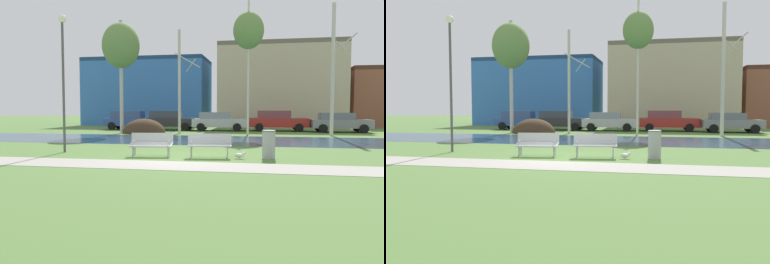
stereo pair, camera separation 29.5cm
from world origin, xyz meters
TOP-DOWN VIEW (x-y plane):
  - ground_plane at (0.00, 10.00)m, footprint 120.00×120.00m
  - paved_path_strip at (0.00, -1.66)m, footprint 60.00×1.87m
  - river_band at (0.00, 8.12)m, footprint 80.00×6.45m
  - soil_mound at (-5.45, 13.03)m, footprint 3.09×2.45m
  - bench_left at (-1.11, 0.51)m, footprint 1.65×0.73m
  - bench_right at (1.09, 0.51)m, footprint 1.65×0.73m
  - trash_bin at (3.21, 0.65)m, footprint 0.49×0.49m
  - seagull at (2.20, 0.40)m, footprint 0.42×0.16m
  - streetlamp at (-4.99, 1.10)m, footprint 0.32×0.32m
  - birch_far_left at (-7.05, 12.79)m, footprint 2.67×2.67m
  - birch_left at (-2.82, 13.08)m, footprint 1.61×2.70m
  - birch_center_left at (1.92, 12.83)m, footprint 2.05×2.05m
  - birch_center at (7.36, 12.96)m, footprint 1.55×2.30m
  - parked_van_nearest_blue at (-8.08, 17.54)m, footprint 4.55×2.06m
  - parked_sedan_second_dark at (-4.71, 17.29)m, footprint 4.39×2.16m
  - parked_hatch_third_silver at (-0.57, 17.06)m, footprint 4.31×2.06m
  - parked_wagon_fourth_red at (3.99, 17.58)m, footprint 4.56×2.17m
  - parked_suv_fifth_grey at (8.51, 16.82)m, footprint 4.31×2.20m
  - building_blue_store at (-9.43, 27.24)m, footprint 12.79×7.06m
  - building_beige_block at (4.46, 25.88)m, footprint 11.54×8.26m

SIDE VIEW (x-z plane):
  - ground_plane at x=0.00m, z-range 0.00..0.00m
  - soil_mound at x=-5.45m, z-range -1.04..1.04m
  - river_band at x=0.00m, z-range 0.00..0.01m
  - paved_path_strip at x=0.00m, z-range 0.00..0.01m
  - seagull at x=2.20m, z-range 0.00..0.26m
  - bench_left at x=-1.11m, z-range 0.04..0.91m
  - bench_right at x=1.09m, z-range 0.04..0.91m
  - trash_bin at x=3.21m, z-range 0.02..1.04m
  - parked_suv_fifth_grey at x=8.51m, z-range 0.05..1.50m
  - parked_hatch_third_silver at x=-0.57m, z-range 0.04..1.51m
  - parked_van_nearest_blue at x=-8.08m, z-range 0.03..1.58m
  - parked_sedan_second_dark at x=-4.71m, z-range 0.03..1.60m
  - parked_wagon_fourth_red at x=3.99m, z-range 0.03..1.63m
  - building_blue_store at x=-9.43m, z-range 0.00..7.04m
  - streetlamp at x=-4.99m, z-range 0.91..6.47m
  - birch_left at x=-2.82m, z-range 0.08..7.33m
  - building_beige_block at x=4.46m, z-range 0.00..7.89m
  - birch_center at x=7.36m, z-range 0.08..8.60m
  - birch_far_left at x=-7.05m, z-range 2.19..10.19m
  - birch_center_left at x=1.92m, z-range 2.46..11.39m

